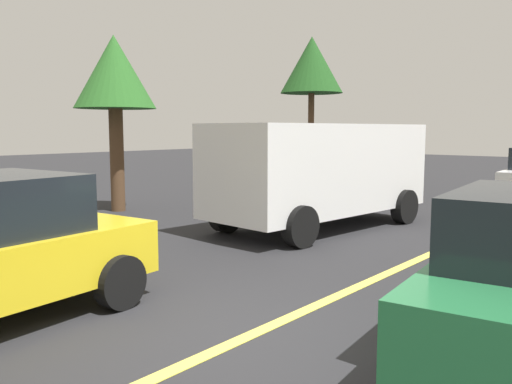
# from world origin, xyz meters

# --- Properties ---
(ground_plane) EXTENTS (80.00, 80.00, 0.00)m
(ground_plane) POSITION_xyz_m (0.00, 0.00, 0.00)
(ground_plane) COLOR #262628
(lane_marking_centre) EXTENTS (28.00, 0.16, 0.01)m
(lane_marking_centre) POSITION_xyz_m (3.00, 0.00, 0.01)
(lane_marking_centre) COLOR #E0D14C
(white_van) EXTENTS (5.37, 2.67, 2.20)m
(white_van) POSITION_xyz_m (5.57, 2.80, 1.27)
(white_van) COLOR white
(white_van) RESTS_ON ground_plane
(tree_left_verge) EXTENTS (2.05, 2.05, 4.44)m
(tree_left_verge) POSITION_xyz_m (4.22, 8.09, 3.44)
(tree_left_verge) COLOR #513823
(tree_left_verge) RESTS_ON ground_plane
(tree_centre_verge) EXTENTS (2.44, 2.44, 5.67)m
(tree_centre_verge) POSITION_xyz_m (13.67, 8.56, 4.55)
(tree_centre_verge) COLOR #513823
(tree_centre_verge) RESTS_ON ground_plane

